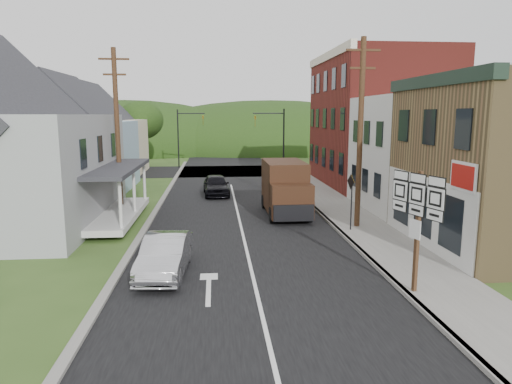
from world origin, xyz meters
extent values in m
plane|color=#2D4719|center=(0.00, 0.00, 0.00)|extent=(120.00, 120.00, 0.00)
cube|color=black|center=(0.00, 10.00, 0.00)|extent=(9.00, 90.00, 0.02)
cube|color=black|center=(0.00, 27.00, 0.00)|extent=(60.00, 9.00, 0.02)
cube|color=slate|center=(5.90, 8.00, 0.07)|extent=(2.80, 55.00, 0.15)
cube|color=slate|center=(4.55, 8.00, 0.07)|extent=(0.20, 55.00, 0.15)
cube|color=slate|center=(-4.65, 8.00, 0.06)|extent=(0.30, 55.00, 0.12)
cube|color=silver|center=(11.30, 7.50, 3.25)|extent=(8.00, 7.00, 6.50)
cube|color=maroon|center=(11.30, 17.00, 5.00)|extent=(8.00, 12.00, 10.00)
cube|color=#97B4CE|center=(-11.00, 17.00, 2.50)|extent=(7.00, 8.00, 5.00)
cube|color=beige|center=(-11.50, 26.00, 2.50)|extent=(7.00, 8.00, 5.00)
cylinder|color=#472D19|center=(5.60, 3.50, 4.50)|extent=(0.26, 0.26, 9.00)
cube|color=#472D19|center=(5.60, 3.50, 8.40)|extent=(1.60, 0.10, 0.10)
cube|color=#472D19|center=(5.60, 3.50, 7.60)|extent=(1.20, 0.10, 0.10)
cylinder|color=#472D19|center=(-6.50, 8.00, 4.50)|extent=(0.26, 0.26, 9.00)
cube|color=#472D19|center=(-6.50, 8.00, 8.40)|extent=(1.60, 0.10, 0.10)
cube|color=#472D19|center=(-6.50, 8.00, 7.60)|extent=(1.20, 0.10, 0.10)
cylinder|color=black|center=(5.00, 23.50, 3.00)|extent=(0.14, 0.14, 6.00)
cylinder|color=black|center=(3.60, 23.50, 5.60)|extent=(2.80, 0.10, 0.10)
imported|color=olive|center=(2.40, 23.50, 4.90)|extent=(0.16, 0.20, 1.00)
cylinder|color=black|center=(-5.00, 30.50, 3.00)|extent=(0.14, 0.14, 6.00)
cylinder|color=black|center=(-3.60, 30.50, 5.60)|extent=(2.80, 0.10, 0.10)
imported|color=olive|center=(-2.40, 30.50, 4.90)|extent=(0.16, 0.20, 1.00)
cylinder|color=#382616|center=(-9.00, 32.00, 1.96)|extent=(0.36, 0.36, 3.92)
ellipsoid|color=black|center=(-9.00, 32.00, 4.90)|extent=(4.80, 4.80, 4.08)
ellipsoid|color=black|center=(0.00, 55.00, 0.00)|extent=(90.00, 30.00, 16.00)
imported|color=silver|center=(-2.99, -2.18, 0.68)|extent=(1.73, 4.22, 1.36)
imported|color=black|center=(-1.18, 13.43, 0.71)|extent=(1.92, 4.24, 1.41)
cube|color=black|center=(2.60, 7.36, 1.61)|extent=(2.12, 4.05, 2.67)
cube|color=black|center=(2.60, 4.97, 1.15)|extent=(2.12, 1.47, 1.75)
cube|color=black|center=(2.60, 5.15, 1.88)|extent=(1.93, 1.11, 0.05)
cube|color=black|center=(2.60, 4.19, 0.69)|extent=(2.02, 0.14, 0.83)
cylinder|color=black|center=(1.64, 5.06, 0.41)|extent=(0.26, 0.83, 0.83)
cylinder|color=black|center=(3.57, 5.06, 0.41)|extent=(0.26, 0.83, 0.83)
cylinder|color=black|center=(1.63, 8.74, 0.41)|extent=(0.26, 0.83, 0.83)
cylinder|color=black|center=(3.56, 8.74, 0.41)|extent=(0.26, 0.83, 0.83)
cube|color=#472D19|center=(4.80, -4.77, 2.00)|extent=(0.15, 0.15, 3.71)
cube|color=black|center=(4.74, -4.79, 3.17)|extent=(0.67, 2.04, 0.08)
cube|color=white|center=(4.92, -5.51, 3.65)|extent=(0.19, 0.56, 0.23)
cube|color=white|center=(4.92, -5.51, 3.17)|extent=(0.21, 0.61, 0.58)
cube|color=white|center=(4.92, -5.51, 2.69)|extent=(0.19, 0.56, 0.30)
cube|color=white|center=(4.70, -4.80, 3.65)|extent=(0.19, 0.56, 0.23)
cube|color=white|center=(4.70, -4.80, 3.17)|extent=(0.21, 0.61, 0.58)
cube|color=white|center=(4.70, -4.80, 2.69)|extent=(0.19, 0.56, 0.30)
cube|color=white|center=(4.48, -4.09, 3.65)|extent=(0.19, 0.56, 0.23)
cube|color=white|center=(4.48, -4.09, 3.17)|extent=(0.21, 0.61, 0.58)
cube|color=white|center=(4.48, -4.09, 2.69)|extent=(0.19, 0.56, 0.30)
cube|color=white|center=(4.70, -4.80, 2.11)|extent=(0.16, 0.46, 0.58)
cylinder|color=black|center=(5.08, 2.81, 1.39)|extent=(0.07, 0.07, 2.48)
cube|color=black|center=(5.01, 2.81, 2.42)|extent=(0.12, 0.72, 0.73)
cube|color=#DA9E0B|center=(5.03, 2.81, 2.42)|extent=(0.12, 0.65, 0.66)
camera|label=1|loc=(-1.24, -17.57, 5.50)|focal=32.00mm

